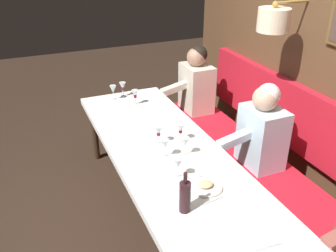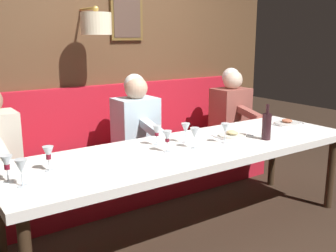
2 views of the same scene
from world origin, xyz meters
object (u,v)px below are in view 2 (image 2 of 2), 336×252
Objects in this scene: wine_glass_5 at (195,134)px; wine_bottle at (267,126)px; wine_glass_2 at (21,167)px; wine_glass_0 at (225,129)px; dining_table at (191,154)px; diner_nearest at (231,105)px; wine_glass_1 at (7,163)px; wine_glass_6 at (48,154)px; wine_glass_7 at (186,129)px; wine_glass_3 at (157,131)px; wine_glass_4 at (167,137)px; diner_near at (136,118)px.

wine_bottle is (-0.13, -0.66, -0.00)m from wine_glass_5.
wine_glass_2 is 1.97m from wine_bottle.
wine_glass_0 and wine_glass_5 have the same top height.
wine_bottle is (-0.19, -0.65, 0.17)m from dining_table.
diner_nearest is 4.82× the size of wine_glass_1.
wine_glass_6 is at bearing 84.48° from wine_glass_0.
diner_nearest is at bearing -57.88° from wine_glass_7.
wine_glass_2 is (-0.04, 1.61, 0.00)m from wine_glass_0.
wine_glass_6 is 1.78m from wine_bottle.
wine_glass_0 and wine_glass_6 have the same top height.
wine_glass_0 is (-0.07, -0.29, 0.18)m from dining_table.
wine_glass_5 reaches higher than dining_table.
wine_glass_7 is (0.11, -0.03, 0.18)m from dining_table.
wine_glass_3 is (0.18, 0.20, 0.17)m from dining_table.
dining_table is 0.18m from wine_glass_5.
diner_near is at bearing -15.31° from wine_glass_4.
wine_glass_1 is at bearing 88.90° from wine_glass_4.
wine_glass_0 reaches higher than dining_table.
wine_bottle reaches higher than dining_table.
wine_glass_5 is at bearing -92.49° from wine_glass_1.
diner_near reaches higher than wine_glass_6.
wine_glass_0 is 1.00× the size of wine_glass_6.
wine_glass_3 and wine_glass_7 have the same top height.
wine_glass_3 is 1.00× the size of wine_glass_4.
wine_glass_5 is (-0.94, 1.27, 0.04)m from diner_nearest.
wine_glass_5 is (-0.04, -0.23, 0.00)m from wine_glass_4.
wine_glass_4 is (-0.19, 0.03, 0.00)m from wine_glass_3.
wine_glass_0 is (-0.95, -0.28, 0.04)m from diner_near.
wine_glass_6 is at bearing 92.45° from wine_glass_7.
wine_glass_2 and wine_glass_4 have the same top height.
diner_nearest is 2.64× the size of wine_bottle.
wine_glass_0 is 1.00× the size of wine_glass_2.
wine_glass_0 is 1.00× the size of wine_glass_4.
dining_table is 1.54m from diner_nearest.
wine_glass_3 is at bearing -75.20° from wine_glass_2.
wine_glass_2 and wine_glass_6 have the same top height.
wine_glass_7 is (0.10, -1.40, 0.00)m from wine_glass_1.
wine_glass_5 is (0.02, 0.30, 0.00)m from wine_glass_0.
diner_near is 0.94m from wine_glass_5.
wine_glass_6 is at bearing 97.28° from wine_glass_3.
wine_glass_6 is (0.08, 0.87, -0.00)m from wine_glass_4.
wine_glass_0 is 0.32m from wine_glass_7.
diner_nearest reaches higher than wine_glass_3.
wine_glass_4 is at bearing 170.69° from wine_glass_3.
wine_glass_2 is at bearing 92.78° from wine_glass_5.
dining_table is 9.91× the size of wine_bottle.
wine_glass_3 is 0.91m from wine_glass_6.
diner_near is 0.74m from wine_glass_3.
diner_near is at bearing -53.64° from wine_glass_6.
wine_bottle is at bearing -100.81° from wine_glass_4.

